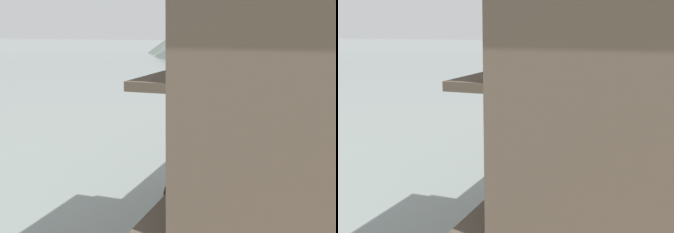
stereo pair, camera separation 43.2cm
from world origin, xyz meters
TOP-DOWN VIEW (x-y plane):
  - boat_moored_nearest at (5.68, 53.75)m, footprint 2.18×5.16m
  - boat_moored_second at (-5.71, 49.09)m, footprint 1.43×3.62m
  - boat_moored_third at (5.47, 39.68)m, footprint 1.79×4.03m
  - boat_moored_far at (4.66, 12.60)m, footprint 1.62×5.39m
  - boat_midriver_drifting at (5.45, 22.02)m, footprint 1.74×4.49m
  - house_waterfront_nearest at (10.32, 3.45)m, footprint 5.48×6.84m
  - house_waterfront_second at (10.19, 10.02)m, footprint 5.22×5.65m
  - house_waterfront_tall at (11.07, 17.05)m, footprint 6.98×7.81m
  - house_waterfront_narrow at (10.48, 23.79)m, footprint 5.79×5.73m
  - mooring_post_dock_mid at (7.31, 12.98)m, footprint 0.20×0.20m
  - stone_bridge at (0.00, 70.83)m, footprint 27.25×2.40m
  - hill_far_west at (2.06, 99.10)m, footprint 61.36×61.36m
  - hill_far_centre at (-12.96, 107.93)m, footprint 43.74×43.74m

SIDE VIEW (x-z plane):
  - boat_moored_far at x=4.66m, z-range -0.06..0.29m
  - boat_moored_second at x=-5.71m, z-range -0.06..0.32m
  - boat_midriver_drifting at x=5.45m, z-range -0.06..0.32m
  - boat_moored_nearest at x=5.68m, z-range -0.09..0.43m
  - boat_moored_third at x=5.47m, z-range -0.09..0.45m
  - mooring_post_dock_mid at x=7.31m, z-range 0.65..1.36m
  - stone_bridge at x=0.00m, z-range 0.87..6.24m
  - house_waterfront_tall at x=11.07m, z-range 0.57..6.71m
  - house_waterfront_narrow at x=10.48m, z-range 0.59..6.73m
  - house_waterfront_second at x=10.19m, z-range 0.60..6.74m
  - house_waterfront_nearest at x=10.32m, z-range 0.59..9.33m
  - hill_far_centre at x=-12.96m, z-range 0.00..15.96m
  - hill_far_west at x=2.06m, z-range 0.00..16.26m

